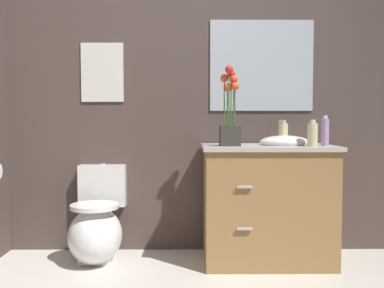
# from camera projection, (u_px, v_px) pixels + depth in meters

# --- Properties ---
(wall_back) EXTENTS (4.10, 0.05, 2.50)m
(wall_back) POSITION_uv_depth(u_px,v_px,m) (203.00, 92.00, 3.39)
(wall_back) COLOR #4C3D38
(wall_back) RESTS_ON ground_plane
(toilet) EXTENTS (0.38, 0.59, 0.69)m
(toilet) POSITION_uv_depth(u_px,v_px,m) (97.00, 228.00, 3.14)
(toilet) COLOR white
(toilet) RESTS_ON ground_plane
(vanity_cabinet) EXTENTS (0.94, 0.56, 1.03)m
(vanity_cabinet) POSITION_uv_depth(u_px,v_px,m) (268.00, 202.00, 3.12)
(vanity_cabinet) COLOR #9E7242
(vanity_cabinet) RESTS_ON ground_plane
(flower_vase) EXTENTS (0.14, 0.14, 0.55)m
(flower_vase) POSITION_uv_depth(u_px,v_px,m) (230.00, 120.00, 2.99)
(flower_vase) COLOR #38332D
(flower_vase) RESTS_ON vanity_cabinet
(soap_bottle) EXTENTS (0.05, 0.05, 0.21)m
(soap_bottle) POSITION_uv_depth(u_px,v_px,m) (325.00, 132.00, 2.98)
(soap_bottle) COLOR #B28CBF
(soap_bottle) RESTS_ON vanity_cabinet
(lotion_bottle) EXTENTS (0.07, 0.07, 0.18)m
(lotion_bottle) POSITION_uv_depth(u_px,v_px,m) (312.00, 134.00, 2.93)
(lotion_bottle) COLOR beige
(lotion_bottle) RESTS_ON vanity_cabinet
(hand_wash_bottle) EXTENTS (0.07, 0.07, 0.18)m
(hand_wash_bottle) POSITION_uv_depth(u_px,v_px,m) (283.00, 133.00, 3.22)
(hand_wash_bottle) COLOR beige
(hand_wash_bottle) RESTS_ON vanity_cabinet
(wall_poster) EXTENTS (0.33, 0.01, 0.45)m
(wall_poster) POSITION_uv_depth(u_px,v_px,m) (102.00, 72.00, 3.35)
(wall_poster) COLOR silver
(wall_mirror) EXTENTS (0.80, 0.01, 0.70)m
(wall_mirror) POSITION_uv_depth(u_px,v_px,m) (262.00, 66.00, 3.36)
(wall_mirror) COLOR #B2BCC6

